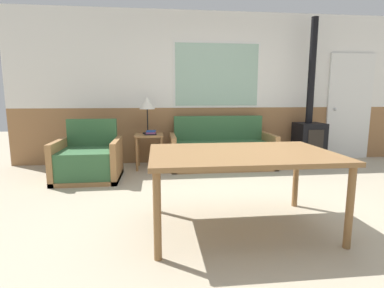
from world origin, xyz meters
name	(u,v)px	position (x,y,z in m)	size (l,w,h in m)	color
ground_plane	(257,214)	(0.00, 0.00, 0.00)	(16.00, 16.00, 0.00)	#B2A58C
wall_back	(213,88)	(0.00, 2.63, 1.36)	(7.20, 0.09, 2.70)	#996B42
couch	(221,152)	(0.06, 2.10, 0.27)	(1.76, 0.77, 0.86)	#9E7042
armchair	(89,161)	(-2.05, 1.60, 0.27)	(0.91, 0.83, 0.87)	#9E7042
side_table	(149,141)	(-1.17, 2.17, 0.47)	(0.46, 0.46, 0.58)	#9E7042
table_lamp	(147,105)	(-1.19, 2.26, 1.08)	(0.26, 0.26, 0.62)	black
book_stack	(151,133)	(-1.14, 2.09, 0.62)	(0.21, 0.17, 0.07)	black
dining_table	(241,159)	(-0.27, -0.28, 0.66)	(1.65, 1.07, 0.72)	olive
wood_stove	(309,130)	(1.69, 2.21, 0.61)	(0.47, 0.47, 2.56)	black
entry_door	(349,107)	(2.67, 2.57, 1.01)	(0.89, 0.09, 2.01)	white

